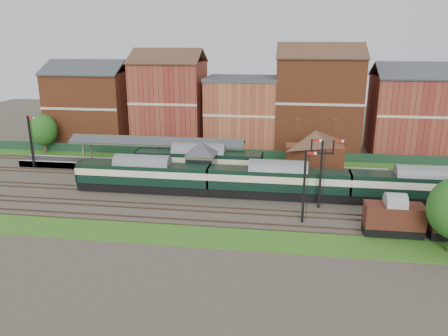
# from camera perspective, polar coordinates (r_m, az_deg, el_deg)

# --- Properties ---
(ground) EXTENTS (160.00, 160.00, 0.00)m
(ground) POSITION_cam_1_polar(r_m,az_deg,el_deg) (55.04, -0.50, -3.58)
(ground) COLOR #473D33
(ground) RESTS_ON ground
(grass_back) EXTENTS (90.00, 4.50, 0.06)m
(grass_back) POSITION_cam_1_polar(r_m,az_deg,el_deg) (70.13, 1.49, 0.93)
(grass_back) COLOR #2D6619
(grass_back) RESTS_ON ground
(grass_front) EXTENTS (90.00, 5.00, 0.06)m
(grass_front) POSITION_cam_1_polar(r_m,az_deg,el_deg) (44.13, -2.90, -8.88)
(grass_front) COLOR #2D6619
(grass_front) RESTS_ON ground
(fence) EXTENTS (90.00, 0.12, 1.50)m
(fence) POSITION_cam_1_polar(r_m,az_deg,el_deg) (71.86, 1.68, 1.91)
(fence) COLOR #193823
(fence) RESTS_ON ground
(platform) EXTENTS (55.00, 3.40, 1.00)m
(platform) POSITION_cam_1_polar(r_m,az_deg,el_deg) (64.85, -3.56, 0.02)
(platform) COLOR #2D2D2D
(platform) RESTS_ON ground
(signal_box) EXTENTS (5.40, 5.40, 6.00)m
(signal_box) POSITION_cam_1_polar(r_m,az_deg,el_deg) (57.59, -2.97, 0.67)
(signal_box) COLOR #697B57
(signal_box) RESTS_ON ground
(brick_hut) EXTENTS (3.20, 2.64, 2.94)m
(brick_hut) POSITION_cam_1_polar(r_m,az_deg,el_deg) (57.22, 4.95, -1.57)
(brick_hut) COLOR maroon
(brick_hut) RESTS_ON ground
(station_building) EXTENTS (8.10, 8.10, 5.90)m
(station_building) POSITION_cam_1_polar(r_m,az_deg,el_deg) (62.77, 11.77, 2.40)
(station_building) COLOR brown
(station_building) RESTS_ON platform
(canopy) EXTENTS (26.00, 3.89, 4.08)m
(canopy) POSITION_cam_1_polar(r_m,az_deg,el_deg) (65.28, -8.80, 3.67)
(canopy) COLOR #4E5032
(canopy) RESTS_ON platform
(semaphore_bracket) EXTENTS (3.60, 0.25, 8.18)m
(semaphore_bracket) POSITION_cam_1_polar(r_m,az_deg,el_deg) (50.80, 12.59, -0.23)
(semaphore_bracket) COLOR black
(semaphore_bracket) RESTS_ON ground
(semaphore_platform_end) EXTENTS (1.23, 0.25, 8.00)m
(semaphore_platform_end) POSITION_cam_1_polar(r_m,az_deg,el_deg) (71.70, -23.89, 3.24)
(semaphore_platform_end) COLOR black
(semaphore_platform_end) RESTS_ON ground
(semaphore_siding) EXTENTS (1.23, 0.25, 8.00)m
(semaphore_siding) POSITION_cam_1_polar(r_m,az_deg,el_deg) (46.54, 10.45, -2.28)
(semaphore_siding) COLOR black
(semaphore_siding) RESTS_ON ground
(town_backdrop) EXTENTS (69.00, 10.00, 16.00)m
(town_backdrop) POSITION_cam_1_polar(r_m,az_deg,el_deg) (77.41, 2.19, 7.70)
(town_backdrop) COLOR brown
(town_backdrop) RESTS_ON ground
(dmu_train) EXTENTS (51.31, 2.70, 3.94)m
(dmu_train) POSITION_cam_1_polar(r_m,az_deg,el_deg) (53.72, 7.04, -1.61)
(dmu_train) COLOR black
(dmu_train) RESTS_ON ground
(platform_railcar) EXTENTS (17.76, 2.80, 4.09)m
(platform_railcar) POSITION_cam_1_polar(r_m,az_deg,el_deg) (61.07, -3.29, 0.82)
(platform_railcar) COLOR black
(platform_railcar) RESTS_ON ground
(goods_van_b) EXTENTS (5.67, 2.46, 3.44)m
(goods_van_b) POSITION_cam_1_polar(r_m,az_deg,el_deg) (46.67, 21.28, -6.00)
(goods_van_b) COLOR black
(goods_van_b) RESTS_ON ground
(tree_back) EXTENTS (4.61, 4.61, 6.74)m
(tree_back) POSITION_cam_1_polar(r_m,az_deg,el_deg) (80.37, -22.55, 4.65)
(tree_back) COLOR #382619
(tree_back) RESTS_ON ground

